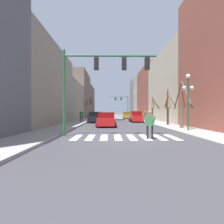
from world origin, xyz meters
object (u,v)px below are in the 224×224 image
(street_tree_left_near, at_px, (182,108))
(street_tree_left_mid, at_px, (168,108))
(traffic_signal_near, at_px, (99,72))
(car_parked_left_far, at_px, (136,117))
(street_tree_right_far, at_px, (90,107))
(car_parked_right_near, at_px, (118,116))
(car_parked_left_near, at_px, (106,120))
(car_parked_right_far, at_px, (95,117))
(pedestrian_on_left_sidewalk, at_px, (81,115))
(pedestrian_waiting_at_curb, at_px, (150,122))
(street_tree_right_near, at_px, (154,109))
(traffic_signal_far, at_px, (123,102))
(pedestrian_near_right_corner, at_px, (145,115))
(street_lamp_right_corner, at_px, (188,91))
(car_driving_away_lane, at_px, (127,115))

(street_tree_left_near, relative_size, street_tree_left_mid, 1.06)
(traffic_signal_near, relative_size, car_parked_left_far, 1.55)
(car_parked_left_far, distance_m, street_tree_right_far, 17.21)
(car_parked_right_near, xyz_separation_m, street_tree_left_near, (5.25, -19.68, 1.26))
(car_parked_left_near, bearing_deg, street_tree_left_near, 64.40)
(car_parked_right_far, bearing_deg, car_parked_left_near, -164.81)
(car_parked_left_near, relative_size, pedestrian_on_left_sidewalk, 2.61)
(pedestrian_waiting_at_curb, distance_m, street_tree_right_near, 16.96)
(car_parked_left_far, distance_m, pedestrian_waiting_at_curb, 17.59)
(traffic_signal_far, xyz_separation_m, pedestrian_near_right_corner, (2.31, -19.62, -3.32))
(car_parked_right_far, distance_m, pedestrian_on_left_sidewalk, 2.35)
(traffic_signal_far, xyz_separation_m, car_parked_right_near, (-1.96, -12.66, -3.66))
(traffic_signal_near, xyz_separation_m, car_parked_left_near, (0.35, 7.93, -3.66))
(traffic_signal_far, relative_size, car_parked_left_near, 1.32)
(car_parked_right_near, relative_size, street_tree_right_far, 0.83)
(traffic_signal_near, distance_m, traffic_signal_far, 37.02)
(traffic_signal_near, relative_size, street_lamp_right_corner, 1.40)
(traffic_signal_far, height_order, street_tree_left_near, traffic_signal_far)
(street_lamp_right_corner, distance_m, street_tree_right_far, 30.48)
(street_tree_right_near, bearing_deg, pedestrian_near_right_corner, 112.07)
(car_parked_left_far, xyz_separation_m, street_tree_right_far, (-9.00, 14.51, 2.10))
(car_parked_right_far, distance_m, street_tree_left_mid, 11.21)
(car_parked_right_near, relative_size, street_tree_right_near, 1.16)
(traffic_signal_near, bearing_deg, street_tree_right_near, 63.12)
(street_tree_right_near, height_order, street_tree_left_mid, street_tree_left_mid)
(street_tree_left_mid, bearing_deg, traffic_signal_far, 96.61)
(car_parked_right_far, xyz_separation_m, street_tree_left_near, (9.16, -10.35, 1.27))
(car_parked_left_far, bearing_deg, street_tree_right_near, -113.91)
(pedestrian_near_right_corner, xyz_separation_m, street_tree_left_near, (0.99, -12.72, 0.92))
(traffic_signal_far, bearing_deg, street_tree_left_mid, -83.39)
(traffic_signal_far, height_order, pedestrian_near_right_corner, traffic_signal_far)
(car_parked_right_far, distance_m, street_tree_right_far, 16.13)
(traffic_signal_far, height_order, car_driving_away_lane, traffic_signal_far)
(pedestrian_near_right_corner, height_order, street_tree_right_near, street_tree_right_near)
(car_driving_away_lane, relative_size, street_tree_right_near, 1.25)
(traffic_signal_far, xyz_separation_m, car_parked_right_far, (-5.87, -21.98, -3.67))
(traffic_signal_near, relative_size, street_tree_left_mid, 1.55)
(car_parked_left_far, bearing_deg, street_lamp_right_corner, -170.83)
(street_tree_right_near, bearing_deg, pedestrian_waiting_at_curb, -104.94)
(car_parked_left_near, height_order, street_tree_left_mid, street_tree_left_mid)
(car_parked_right_far, bearing_deg, pedestrian_waiting_at_curb, -163.80)
(street_tree_right_near, relative_size, street_tree_left_near, 0.88)
(car_driving_away_lane, distance_m, street_tree_right_near, 16.07)
(car_parked_left_far, xyz_separation_m, pedestrian_waiting_at_curb, (-1.80, -17.50, 0.21))
(car_driving_away_lane, xyz_separation_m, street_tree_left_mid, (2.70, -22.27, 1.36))
(traffic_signal_near, bearing_deg, traffic_signal_far, 83.23)
(car_parked_left_near, bearing_deg, street_lamp_right_corner, 50.47)
(traffic_signal_far, bearing_deg, street_tree_right_near, -81.65)
(traffic_signal_far, bearing_deg, car_parked_left_far, -88.22)
(pedestrian_on_left_sidewalk, bearing_deg, car_parked_right_near, -151.74)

